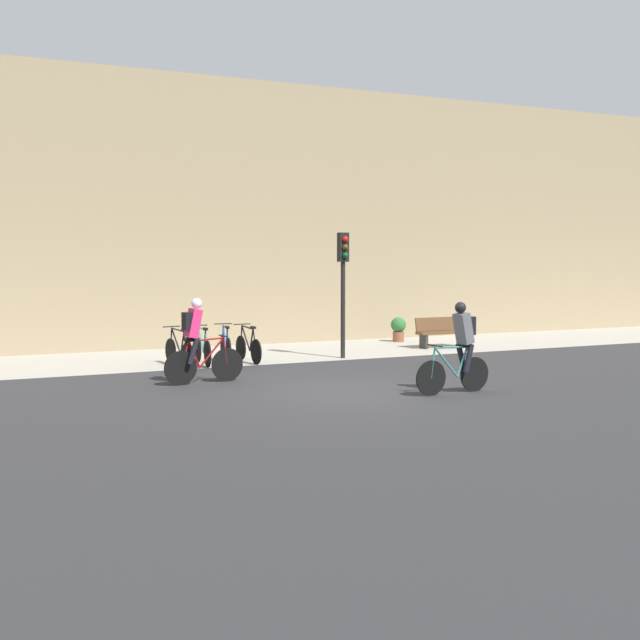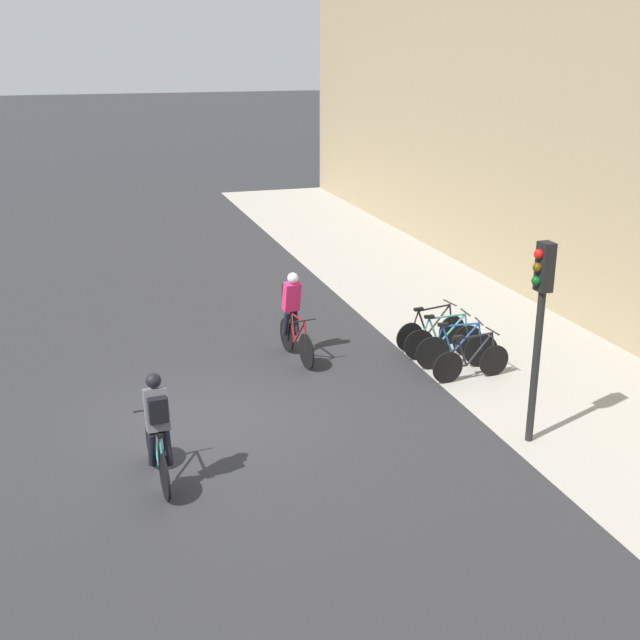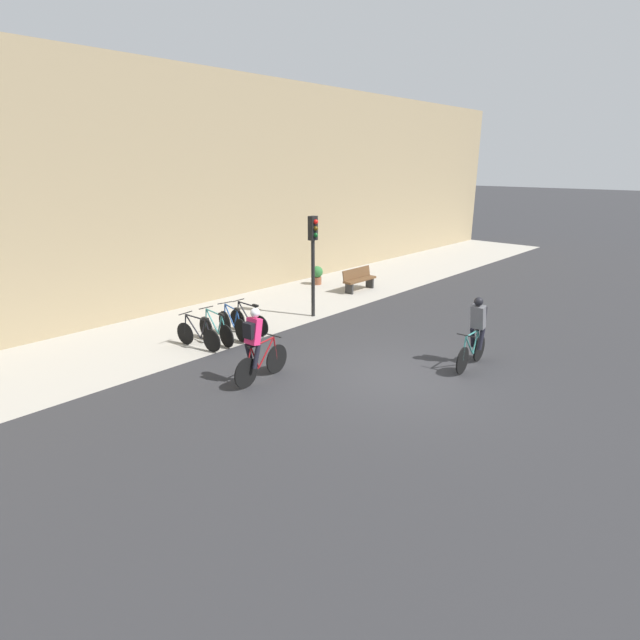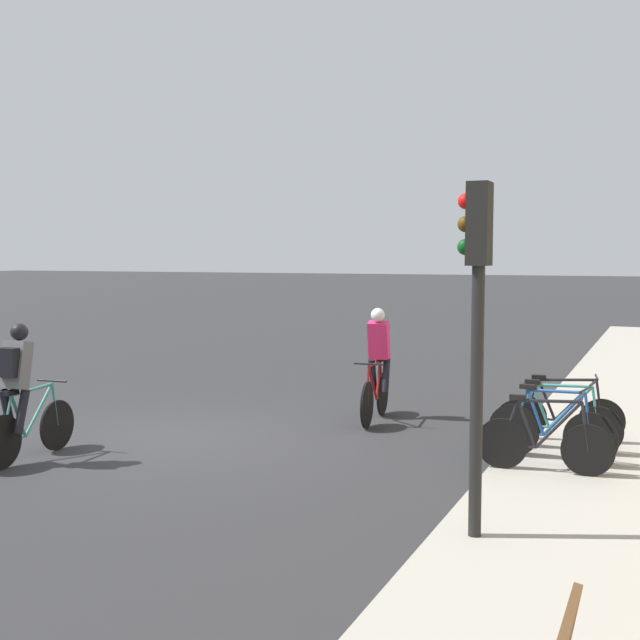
% 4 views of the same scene
% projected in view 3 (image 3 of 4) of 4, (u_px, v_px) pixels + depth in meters
% --- Properties ---
extents(ground, '(200.00, 200.00, 0.00)m').
position_uv_depth(ground, '(397.00, 377.00, 11.93)').
color(ground, '#2B2B2D').
extents(kerb_strip, '(44.00, 4.50, 0.01)m').
position_uv_depth(kerb_strip, '(224.00, 320.00, 16.27)').
color(kerb_strip, '#A39E93').
rests_on(kerb_strip, ground).
extents(building_facade, '(44.00, 0.60, 7.95)m').
position_uv_depth(building_facade, '(171.00, 191.00, 16.72)').
color(building_facade, '#9E8966').
rests_on(building_facade, ground).
extents(cyclist_pink, '(1.76, 0.49, 1.80)m').
position_uv_depth(cyclist_pink, '(256.00, 344.00, 11.37)').
color(cyclist_pink, black).
rests_on(cyclist_pink, ground).
extents(cyclist_grey, '(1.74, 0.46, 1.78)m').
position_uv_depth(cyclist_grey, '(476.00, 330.00, 12.36)').
color(cyclist_grey, black).
rests_on(cyclist_grey, ground).
extents(parked_bike_0, '(0.46, 1.67, 0.95)m').
position_uv_depth(parked_bike_0, '(198.00, 335.00, 13.68)').
color(parked_bike_0, black).
rests_on(parked_bike_0, ground).
extents(parked_bike_1, '(0.46, 1.71, 0.96)m').
position_uv_depth(parked_bike_1, '(216.00, 329.00, 14.10)').
color(parked_bike_1, black).
rests_on(parked_bike_1, ground).
extents(parked_bike_2, '(0.46, 1.66, 0.98)m').
position_uv_depth(parked_bike_2, '(233.00, 324.00, 14.51)').
color(parked_bike_2, black).
rests_on(parked_bike_2, ground).
extents(parked_bike_3, '(0.46, 1.64, 0.95)m').
position_uv_depth(parked_bike_3, '(249.00, 320.00, 14.94)').
color(parked_bike_3, black).
rests_on(parked_bike_3, ground).
extents(traffic_light_pole, '(0.26, 0.30, 3.30)m').
position_uv_depth(traffic_light_pole, '(313.00, 248.00, 15.97)').
color(traffic_light_pole, black).
rests_on(traffic_light_pole, ground).
extents(bench, '(1.65, 0.44, 0.89)m').
position_uv_depth(bench, '(359.00, 279.00, 19.87)').
color(bench, brown).
rests_on(bench, ground).
extents(potted_plant, '(0.48, 0.48, 0.78)m').
position_uv_depth(potted_plant, '(317.00, 274.00, 20.88)').
color(potted_plant, brown).
rests_on(potted_plant, ground).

